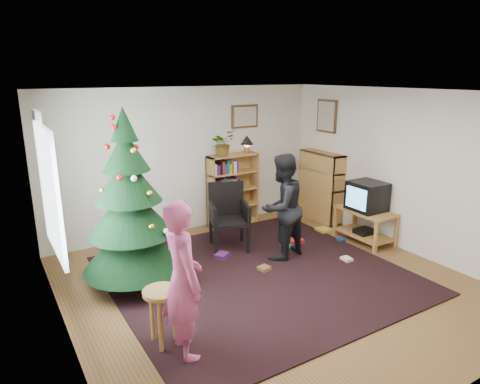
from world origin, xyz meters
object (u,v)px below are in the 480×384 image
picture_right (327,116)px  potted_plant (223,143)px  bookshelf_right (321,186)px  crt_tv (367,196)px  picture_back (245,116)px  tv_stand (365,223)px  christmas_tree (130,216)px  person_by_chair (282,207)px  bookshelf_back (233,189)px  table_lamp (247,141)px  stool (162,303)px  armchair (226,213)px  person_standing (183,280)px

picture_right → potted_plant: bearing=162.4°
bookshelf_right → crt_tv: 1.26m
picture_back → tv_stand: (1.07, -2.05, -1.62)m
christmas_tree → person_by_chair: bearing=-7.5°
picture_right → potted_plant: 2.00m
crt_tv → person_by_chair: person_by_chair is taller
christmas_tree → person_by_chair: size_ratio=1.46×
christmas_tree → bookshelf_back: (2.35, 1.43, -0.31)m
table_lamp → potted_plant: bearing=180.0°
crt_tv → potted_plant: (-1.60, 1.92, 0.74)m
picture_right → picture_back: bearing=151.3°
christmas_tree → stool: bearing=-96.2°
christmas_tree → picture_back: bearing=30.3°
crt_tv → armchair: (-2.08, 1.00, -0.22)m
crt_tv → person_standing: 3.95m
tv_stand → person_standing: bearing=-162.8°
christmas_tree → armchair: 1.80m
bookshelf_right → person_by_chair: person_by_chair is taller
bookshelf_back → crt_tv: bookshelf_back is taller
picture_right → stool: bearing=-151.6°
bookshelf_back → tv_stand: size_ratio=1.37×
person_standing → person_by_chair: (2.20, 1.37, -0.00)m
picture_back → table_lamp: picture_back is taller
tv_stand → armchair: size_ratio=0.91×
bookshelf_right → christmas_tree: bearing=101.1°
bookshelf_right → crt_tv: bookshelf_right is taller
stool → person_by_chair: 2.61m
tv_stand → person_standing: person_standing is taller
armchair → person_standing: bearing=-108.8°
tv_stand → crt_tv: size_ratio=1.76×
picture_back → christmas_tree: 3.26m
bookshelf_back → armchair: 1.14m
stool → person_standing: size_ratio=0.39×
stool → picture_right: bearing=28.4°
picture_back → person_by_chair: picture_back is taller
person_standing → picture_right: bearing=-55.9°
tv_stand → table_lamp: bearing=120.0°
person_by_chair → table_lamp: table_lamp is taller
picture_right → table_lamp: size_ratio=1.87×
picture_right → table_lamp: 1.55m
bookshelf_right → potted_plant: (-1.73, 0.67, 0.86)m
bookshelf_back → table_lamp: 0.90m
bookshelf_back → bookshelf_right: (1.53, -0.67, 0.00)m
person_by_chair → potted_plant: size_ratio=3.56×
person_standing → christmas_tree: bearing=1.7°
armchair → table_lamp: bearing=62.4°
bookshelf_back → picture_right: bearing=-19.5°
picture_right → crt_tv: (-0.26, -1.33, -1.16)m
bookshelf_right → armchair: size_ratio=1.24×
table_lamp → tv_stand: bearing=-60.0°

